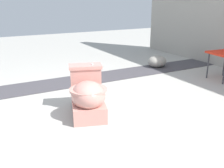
% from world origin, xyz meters
% --- Properties ---
extents(ground_plane, '(14.00, 14.00, 0.00)m').
position_xyz_m(ground_plane, '(0.00, 0.00, 0.00)').
color(ground_plane, '#A8A59E').
extents(gravel_strip, '(0.56, 8.00, 0.01)m').
position_xyz_m(gravel_strip, '(-1.23, 0.50, 0.01)').
color(gravel_strip, '#423F44').
rests_on(gravel_strip, ground).
extents(toilet, '(0.71, 0.55, 0.52)m').
position_xyz_m(toilet, '(-0.04, -0.16, 0.22)').
color(toilet, tan).
rests_on(toilet, ground).
extents(boulder_near, '(0.45, 0.47, 0.22)m').
position_xyz_m(boulder_near, '(-1.35, 1.80, 0.11)').
color(boulder_near, gray).
rests_on(boulder_near, ground).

